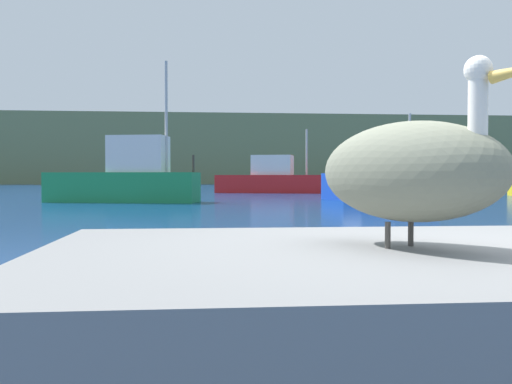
% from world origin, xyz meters
% --- Properties ---
extents(ground_plane, '(260.00, 260.00, 0.00)m').
position_xyz_m(ground_plane, '(0.00, 0.00, 0.00)').
color(ground_plane, navy).
extents(hillside_backdrop, '(140.00, 15.74, 9.38)m').
position_xyz_m(hillside_backdrop, '(0.00, 79.30, 4.69)').
color(hillside_backdrop, '#6B7A51').
rests_on(hillside_backdrop, ground).
extents(pier_dock, '(3.86, 2.52, 0.69)m').
position_xyz_m(pier_dock, '(-0.48, -0.32, 0.34)').
color(pier_dock, gray).
rests_on(pier_dock, ground).
extents(pelican, '(1.04, 1.34, 0.94)m').
position_xyz_m(pelican, '(-0.48, -0.33, 1.10)').
color(pelican, slate).
rests_on(pelican, pier_dock).
extents(fishing_boat_blue, '(5.89, 3.71, 4.09)m').
position_xyz_m(fishing_boat_blue, '(6.70, 22.85, 0.89)').
color(fishing_boat_blue, blue).
rests_on(fishing_boat_blue, ground).
extents(fishing_boat_green, '(6.35, 2.90, 5.69)m').
position_xyz_m(fishing_boat_green, '(-4.61, 20.34, 0.99)').
color(fishing_boat_green, '#1E8C4C').
rests_on(fishing_boat_green, ground).
extents(fishing_boat_red, '(7.54, 4.28, 4.04)m').
position_xyz_m(fishing_boat_red, '(2.97, 33.06, 0.86)').
color(fishing_boat_red, red).
rests_on(fishing_boat_red, ground).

